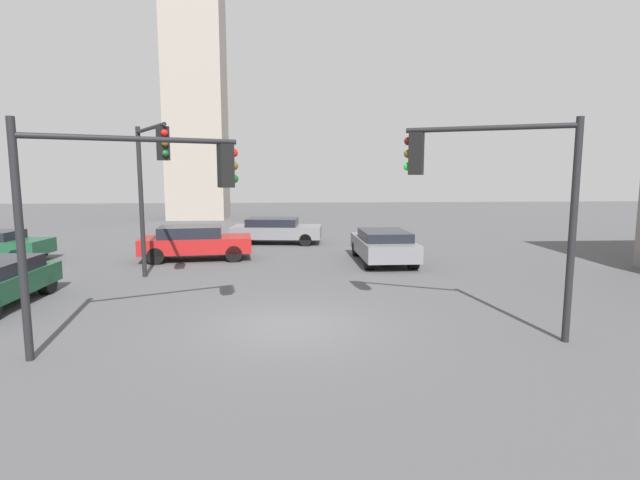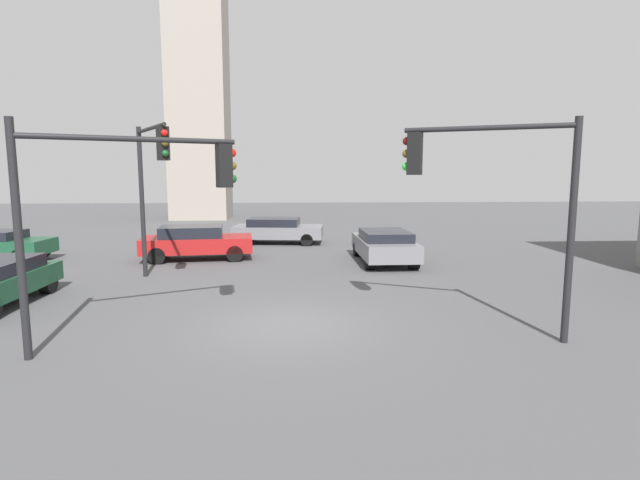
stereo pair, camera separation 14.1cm
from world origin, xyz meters
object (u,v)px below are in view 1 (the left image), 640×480
at_px(traffic_light_1, 151,170).
at_px(car_0, 195,242).
at_px(car_3, 276,230).
at_px(traffic_light_0, 134,188).
at_px(traffic_light_2, 490,180).
at_px(car_4, 383,245).

xyz_separation_m(traffic_light_1, car_0, (0.44, 4.84, -3.07)).
height_order(car_0, car_3, car_0).
bearing_deg(traffic_light_0, traffic_light_1, 76.65).
relative_size(traffic_light_1, traffic_light_2, 1.09).
relative_size(traffic_light_2, car_3, 1.00).
relative_size(traffic_light_0, car_0, 0.99).
bearing_deg(traffic_light_0, car_4, 27.47).
bearing_deg(traffic_light_0, car_0, 69.11).
height_order(traffic_light_1, car_4, traffic_light_1).
height_order(traffic_light_0, car_3, traffic_light_0).
bearing_deg(traffic_light_2, car_3, -45.56).
bearing_deg(car_4, traffic_light_1, 112.59).
distance_m(traffic_light_0, car_3, 15.94).
height_order(traffic_light_0, traffic_light_1, traffic_light_1).
height_order(traffic_light_0, car_0, traffic_light_0).
bearing_deg(car_0, traffic_light_2, -57.13).
xyz_separation_m(traffic_light_1, car_3, (3.85, 9.65, -3.13)).
relative_size(traffic_light_1, car_4, 1.13).
relative_size(traffic_light_0, car_4, 1.01).
bearing_deg(traffic_light_2, traffic_light_0, 27.01).
bearing_deg(traffic_light_2, car_0, -24.96).
bearing_deg(car_0, traffic_light_0, -92.53).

